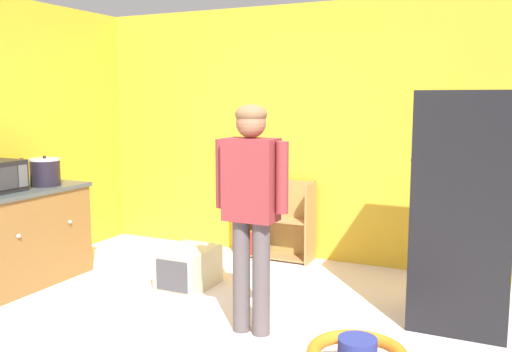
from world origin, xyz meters
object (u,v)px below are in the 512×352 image
pet_carrier (188,268)px  green_cup (20,180)px  bookshelf (272,224)px  clear_bottle (22,173)px  standing_person (251,197)px  crock_pot (45,172)px  refrigerator (465,210)px

pet_carrier → green_cup: (-1.59, -0.44, 0.77)m
bookshelf → clear_bottle: clear_bottle is taller
pet_carrier → green_cup: 1.82m
standing_person → crock_pot: (-2.33, 0.33, 0.01)m
standing_person → crock_pot: 2.35m
standing_person → clear_bottle: size_ratio=6.83×
bookshelf → crock_pot: (-1.66, -1.56, 0.67)m
crock_pot → clear_bottle: 0.31m
crock_pot → clear_bottle: size_ratio=1.17×
crock_pot → standing_person: bearing=-8.1°
standing_person → crock_pot: size_ratio=5.82×
refrigerator → crock_pot: refrigerator is taller
clear_bottle → standing_person: bearing=-7.3°
bookshelf → clear_bottle: (-1.98, -1.56, 0.63)m
refrigerator → pet_carrier: size_ratio=3.22×
crock_pot → bookshelf: bearing=43.2°
pet_carrier → green_cup: size_ratio=5.81×
refrigerator → bookshelf: size_ratio=2.09×
pet_carrier → bookshelf: bearing=76.0°
bookshelf → green_cup: 2.59m
refrigerator → bookshelf: refrigerator is taller
bookshelf → standing_person: standing_person is taller
bookshelf → crock_pot: 2.38m
refrigerator → standing_person: refrigerator is taller
refrigerator → clear_bottle: bearing=-172.6°
pet_carrier → crock_pot: size_ratio=1.91×
standing_person → clear_bottle: (-2.64, 0.34, -0.02)m
clear_bottle → crock_pot: bearing=-1.6°
pet_carrier → clear_bottle: bearing=-168.7°
standing_person → green_cup: 2.57m
green_cup → crock_pot: bearing=22.6°
green_cup → standing_person: bearing=-5.2°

